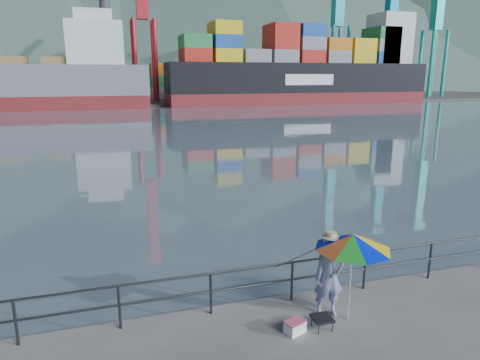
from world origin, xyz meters
The scene contains 13 objects.
harbor_water centered at (0.00, 130.00, 0.00)m, with size 500.00×280.00×0.00m, color slate.
far_dock centered at (10.00, 93.00, 0.00)m, with size 200.00×40.00×0.40m, color #514F4C.
guardrail centered at (0.00, 1.70, 0.52)m, with size 22.00×0.06×1.03m.
mountains centered at (38.82, 207.75, 35.55)m, with size 600.00×332.80×80.00m.
port_cranes centered at (31.00, 84.00, 16.00)m, with size 116.00×28.00×38.40m.
container_stacks centered at (33.36, 93.13, 3.09)m, with size 58.00×5.40×7.80m.
fisherman centered at (1.52, 0.88, 0.93)m, with size 0.68×0.44×1.86m, color navy.
beach_umbrella centered at (1.87, 0.56, 1.86)m, with size 1.96×1.96×2.03m.
folding_stool centered at (1.14, 0.41, 0.15)m, with size 0.43×0.43×0.27m.
cooler_bag centered at (0.53, 0.45, 0.12)m, with size 0.42×0.28×0.24m, color white.
fishing_rod centered at (1.35, 2.14, 0.00)m, with size 0.02×0.02×2.35m, color black.
bulk_carrier centered at (-16.88, 72.08, 4.21)m, with size 46.07×7.97×14.50m.
container_ship centered at (35.92, 73.30, 5.90)m, with size 52.82×8.80×18.10m.
Camera 1 is at (-2.96, -6.89, 5.31)m, focal length 32.00 mm.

